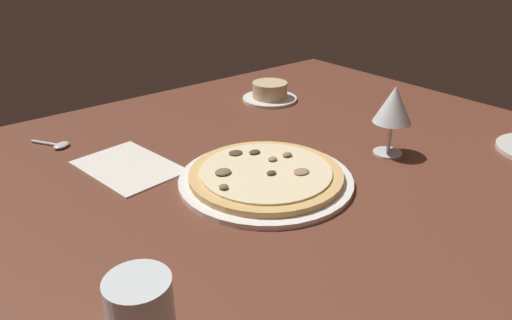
{
  "coord_description": "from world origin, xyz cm",
  "views": [
    {
      "loc": [
        -53.95,
        -69.22,
        47.55
      ],
      "look_at": [
        -0.77,
        -3.92,
        7.0
      ],
      "focal_mm": 33.66,
      "sensor_mm": 36.0,
      "label": 1
    }
  ],
  "objects_px": {
    "pizza_main": "(266,177)",
    "wine_glass_near": "(394,106)",
    "water_glass": "(142,317)",
    "ramekin_on_saucer": "(270,93)",
    "spoon": "(58,145)",
    "paper_menu": "(128,167)"
  },
  "relations": [
    {
      "from": "pizza_main",
      "to": "paper_menu",
      "type": "distance_m",
      "value": 0.29
    },
    {
      "from": "pizza_main",
      "to": "ramekin_on_saucer",
      "type": "height_order",
      "value": "ramekin_on_saucer"
    },
    {
      "from": "pizza_main",
      "to": "wine_glass_near",
      "type": "bearing_deg",
      "value": -13.11
    },
    {
      "from": "pizza_main",
      "to": "water_glass",
      "type": "distance_m",
      "value": 0.43
    },
    {
      "from": "pizza_main",
      "to": "wine_glass_near",
      "type": "xyz_separation_m",
      "value": [
        0.29,
        -0.07,
        0.1
      ]
    },
    {
      "from": "ramekin_on_saucer",
      "to": "paper_menu",
      "type": "bearing_deg",
      "value": -164.18
    },
    {
      "from": "paper_menu",
      "to": "spoon",
      "type": "relative_size",
      "value": 2.28
    },
    {
      "from": "water_glass",
      "to": "spoon",
      "type": "distance_m",
      "value": 0.65
    },
    {
      "from": "wine_glass_near",
      "to": "water_glass",
      "type": "bearing_deg",
      "value": -167.16
    },
    {
      "from": "ramekin_on_saucer",
      "to": "wine_glass_near",
      "type": "height_order",
      "value": "wine_glass_near"
    },
    {
      "from": "wine_glass_near",
      "to": "water_glass",
      "type": "xyz_separation_m",
      "value": [
        -0.65,
        -0.15,
        -0.07
      ]
    },
    {
      "from": "pizza_main",
      "to": "ramekin_on_saucer",
      "type": "relative_size",
      "value": 2.17
    },
    {
      "from": "spoon",
      "to": "paper_menu",
      "type": "bearing_deg",
      "value": -68.71
    },
    {
      "from": "pizza_main",
      "to": "water_glass",
      "type": "height_order",
      "value": "water_glass"
    },
    {
      "from": "paper_menu",
      "to": "water_glass",
      "type": "bearing_deg",
      "value": -120.74
    },
    {
      "from": "wine_glass_near",
      "to": "pizza_main",
      "type": "bearing_deg",
      "value": 166.89
    },
    {
      "from": "ramekin_on_saucer",
      "to": "water_glass",
      "type": "height_order",
      "value": "water_glass"
    },
    {
      "from": "wine_glass_near",
      "to": "water_glass",
      "type": "height_order",
      "value": "wine_glass_near"
    },
    {
      "from": "ramekin_on_saucer",
      "to": "water_glass",
      "type": "bearing_deg",
      "value": -139.86
    },
    {
      "from": "ramekin_on_saucer",
      "to": "wine_glass_near",
      "type": "relative_size",
      "value": 1.02
    },
    {
      "from": "pizza_main",
      "to": "spoon",
      "type": "distance_m",
      "value": 0.49
    },
    {
      "from": "wine_glass_near",
      "to": "paper_menu",
      "type": "bearing_deg",
      "value": 147.81
    }
  ]
}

